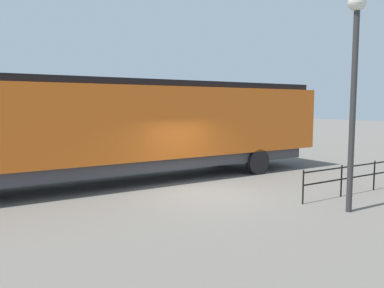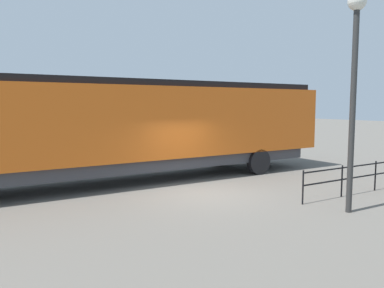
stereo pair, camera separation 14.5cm
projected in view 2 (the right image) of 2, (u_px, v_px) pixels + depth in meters
The scene contains 3 objects.
ground_plane at pixel (205, 194), 13.11m from camera, with size 120.00×120.00×0.00m, color #666059.
locomotive at pixel (127, 125), 14.93m from camera, with size 3.17×18.53×3.93m.
lamp_post at pixel (355, 63), 10.46m from camera, with size 0.49×0.49×6.00m.
Camera 2 is at (10.71, -7.14, 3.01)m, focal length 36.19 mm.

